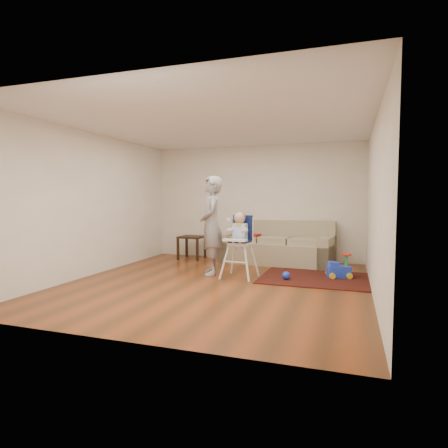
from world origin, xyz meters
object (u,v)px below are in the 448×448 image
(side_table, at_px, (192,247))
(adult, at_px, (211,225))
(sofa, at_px, (276,242))
(ride_on_toy, at_px, (339,265))
(toy_ball, at_px, (286,275))
(high_chair, at_px, (240,246))

(side_table, xyz_separation_m, adult, (1.08, -1.52, 0.67))
(sofa, bearing_deg, ride_on_toy, -33.55)
(ride_on_toy, distance_m, toy_ball, 1.03)
(side_table, bearing_deg, toy_ball, -32.44)
(ride_on_toy, relative_size, high_chair, 0.36)
(sofa, xyz_separation_m, toy_ball, (0.49, -1.68, -0.39))
(toy_ball, bearing_deg, adult, 176.60)
(side_table, height_order, toy_ball, side_table)
(toy_ball, relative_size, adult, 0.08)
(toy_ball, distance_m, high_chair, 0.99)
(side_table, relative_size, high_chair, 0.45)
(adult, bearing_deg, toy_ball, 64.05)
(side_table, xyz_separation_m, toy_ball, (2.53, -1.61, -0.19))
(ride_on_toy, xyz_separation_m, adult, (-2.34, -0.41, 0.71))
(adult, bearing_deg, sofa, 126.38)
(toy_ball, bearing_deg, side_table, 147.56)
(sofa, height_order, ride_on_toy, sofa)
(ride_on_toy, bearing_deg, toy_ball, -168.66)
(high_chair, height_order, adult, adult)
(ride_on_toy, distance_m, high_chair, 1.85)
(side_table, xyz_separation_m, ride_on_toy, (3.42, -1.12, -0.04))
(side_table, distance_m, adult, 1.98)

